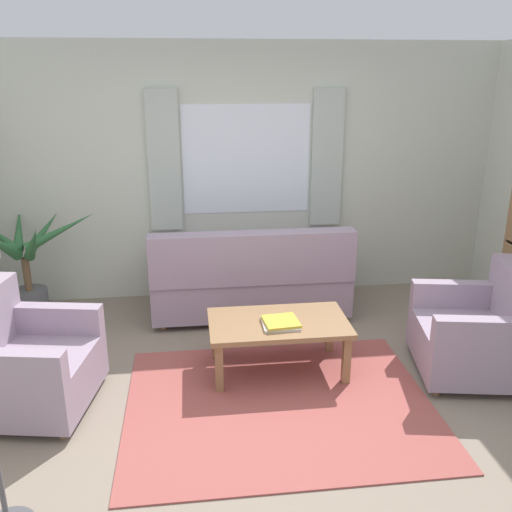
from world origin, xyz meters
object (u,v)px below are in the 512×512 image
at_px(couch, 250,280).
at_px(coffee_table, 278,327).
at_px(armchair_left, 23,363).
at_px(armchair_right, 479,333).
at_px(book_stack_on_table, 281,323).
at_px(potted_plant, 27,268).

relative_size(couch, coffee_table, 1.73).
xyz_separation_m(armchair_left, armchair_right, (3.44, 0.05, 0.00)).
distance_m(armchair_left, coffee_table, 1.90).
relative_size(armchair_left, armchair_right, 1.00).
distance_m(couch, armchair_right, 2.13).
height_order(couch, armchair_right, couch).
distance_m(couch, book_stack_on_table, 1.19).
distance_m(coffee_table, potted_plant, 2.54).
xyz_separation_m(couch, armchair_right, (1.67, -1.33, -0.01)).
bearing_deg(armchair_left, couch, -41.89).
relative_size(coffee_table, book_stack_on_table, 3.79).
bearing_deg(armchair_right, coffee_table, -88.25).
xyz_separation_m(couch, book_stack_on_table, (0.11, -1.18, 0.09)).
xyz_separation_m(couch, potted_plant, (-2.12, 0.13, 0.17)).
bearing_deg(potted_plant, coffee_table, -29.02).
distance_m(armchair_right, coffee_table, 1.58).
bearing_deg(couch, book_stack_on_table, 95.09).
distance_m(book_stack_on_table, potted_plant, 2.58).
bearing_deg(armchair_left, armchair_right, -78.97).
distance_m(armchair_left, book_stack_on_table, 1.89).
bearing_deg(armchair_left, potted_plant, 23.00).
height_order(armchair_left, book_stack_on_table, armchair_left).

